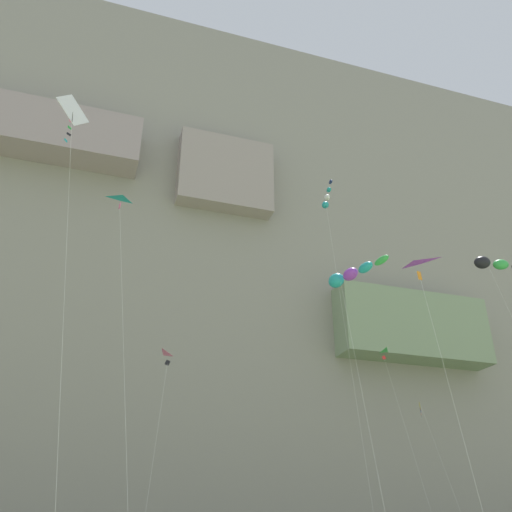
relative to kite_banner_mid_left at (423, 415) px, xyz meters
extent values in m
cube|color=gray|center=(-15.99, 22.95, 17.53)|extent=(180.00, 31.50, 59.82)
cube|color=gray|center=(-34.07, 6.34, 25.77)|extent=(17.73, 4.96, 5.29)
cube|color=gray|center=(-15.99, 7.34, 25.20)|extent=(10.10, 4.32, 8.64)
cube|color=gray|center=(4.18, 5.83, 10.13)|extent=(16.61, 3.35, 7.08)
cylinder|color=black|center=(0.02, 0.21, 0.69)|extent=(2.50, 3.58, 0.02)
cube|color=yellow|center=(-1.04, -1.32, 0.42)|extent=(0.31, 0.41, 0.49)
cube|color=black|center=(-0.69, -0.81, 0.42)|extent=(0.30, 0.40, 0.49)
cube|color=blue|center=(-0.33, -0.30, 0.42)|extent=(0.31, 0.40, 0.49)
cube|color=pink|center=(0.02, 0.21, 0.42)|extent=(0.29, 0.39, 0.49)
cube|color=orange|center=(0.38, 0.72, 0.42)|extent=(0.29, 0.39, 0.49)
cube|color=navy|center=(0.73, 1.23, 0.42)|extent=(0.29, 0.39, 0.49)
cube|color=white|center=(1.09, 1.74, 0.42)|extent=(0.31, 0.40, 0.49)
cylinder|color=silver|center=(-0.58, -3.23, -5.79)|extent=(1.29, 3.33, 12.96)
ellipsoid|color=black|center=(1.73, -8.38, 10.54)|extent=(1.50, 1.23, 1.08)
ellipsoid|color=green|center=(3.29, -8.64, 10.46)|extent=(1.46, 1.05, 0.90)
ellipsoid|color=teal|center=(-13.73, -13.03, 4.78)|extent=(1.09, 1.30, 0.93)
ellipsoid|color=purple|center=(-13.42, -14.30, 4.68)|extent=(0.94, 1.26, 0.77)
ellipsoid|color=teal|center=(-13.12, -15.57, 4.58)|extent=(0.78, 1.21, 0.62)
ellipsoid|color=green|center=(-12.82, -16.84, 4.48)|extent=(0.63, 1.16, 0.46)
cylinder|color=silver|center=(-13.84, -15.51, -3.86)|extent=(0.43, 4.21, 16.80)
pyramid|color=purple|center=(-11.32, -17.60, 3.76)|extent=(1.91, 2.08, 0.33)
cube|color=orange|center=(-10.85, -17.29, 3.63)|extent=(0.45, 0.32, 0.55)
cylinder|color=silver|center=(-10.28, -17.88, -4.32)|extent=(1.15, 1.19, 15.90)
pyramid|color=pink|center=(-22.38, -7.55, 0.45)|extent=(0.94, 1.25, 0.31)
cube|color=black|center=(-22.72, -7.48, 0.42)|extent=(0.35, 0.12, 0.38)
cylinder|color=silver|center=(-23.32, -8.66, -5.92)|extent=(1.22, 2.38, 12.69)
ellipsoid|color=teal|center=(-9.71, -4.15, 16.29)|extent=(0.79, 0.96, 0.73)
ellipsoid|color=white|center=(-9.94, -5.01, 16.47)|extent=(0.67, 0.92, 0.62)
ellipsoid|color=teal|center=(-10.16, -5.88, 16.64)|extent=(0.56, 0.87, 0.52)
ellipsoid|color=navy|center=(-10.38, -6.75, 16.82)|extent=(0.45, 0.82, 0.41)
cylinder|color=silver|center=(-9.47, -5.95, 1.96)|extent=(0.63, 3.11, 28.46)
pyramid|color=teal|center=(-26.71, -9.81, 9.91)|extent=(1.47, 1.11, 0.14)
cube|color=pink|center=(-26.79, -9.38, 9.76)|extent=(0.11, 0.35, 0.38)
cylinder|color=silver|center=(-25.56, -11.60, -1.25)|extent=(2.47, 4.45, 22.03)
pyramid|color=green|center=(-4.58, -1.80, 4.00)|extent=(1.19, 1.30, 0.28)
cube|color=red|center=(-4.29, -1.99, 3.96)|extent=(0.30, 0.22, 0.36)
cylinder|color=silver|center=(-3.28, -3.17, -4.15)|extent=(2.05, 2.39, 16.23)
cube|color=white|center=(-30.13, -14.77, 12.18)|extent=(1.88, 1.16, 2.16)
cylinder|color=black|center=(-30.13, -14.77, 12.18)|extent=(0.21, 0.25, 1.77)
cube|color=pink|center=(-30.11, -14.77, 11.38)|extent=(0.21, 0.18, 0.13)
cube|color=green|center=(-30.13, -14.77, 10.93)|extent=(0.19, 0.21, 0.13)
cube|color=black|center=(-30.10, -14.77, 10.48)|extent=(0.22, 0.17, 0.13)
cube|color=teal|center=(-30.19, -14.77, 10.04)|extent=(0.17, 0.22, 0.13)
cylinder|color=silver|center=(-28.76, -15.37, -0.18)|extent=(2.76, 1.22, 24.18)
camera|label=1|loc=(-27.66, -40.39, -8.99)|focal=38.62mm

